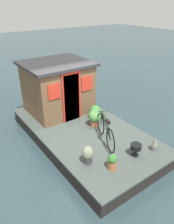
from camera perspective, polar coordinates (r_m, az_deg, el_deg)
name	(u,v)px	position (r m, az deg, el deg)	size (l,w,h in m)	color
ground_plane	(84,141)	(7.67, -0.88, -7.55)	(60.00, 60.00, 0.00)	#2D4247
houseboat_deck	(84,134)	(7.52, -0.90, -5.92)	(5.57, 2.95, 0.52)	#424C47
houseboat_cabin	(58,87)	(8.25, -7.70, 6.50)	(2.12, 2.36, 1.91)	brown
bicycle	(105,131)	(6.53, 4.84, -4.90)	(1.56, 0.73, 0.85)	black
potted_plant_thyme	(88,154)	(5.79, 0.19, -11.10)	(0.32, 0.32, 0.51)	#38383D
potted_plant_sage	(155,144)	(6.55, 17.35, -8.00)	(0.18, 0.18, 0.46)	slate
potted_plant_ivy	(95,117)	(7.37, 2.06, -1.39)	(0.44, 0.44, 0.59)	#B2603D
potted_plant_mint	(112,161)	(5.68, 6.70, -12.79)	(0.25, 0.25, 0.44)	#B2603D
potted_plant_lavender	(95,112)	(7.81, 2.17, 0.03)	(0.41, 0.41, 0.53)	#38383D
charcoal_grill	(136,147)	(6.18, 12.73, -9.04)	(0.30, 0.30, 0.37)	black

